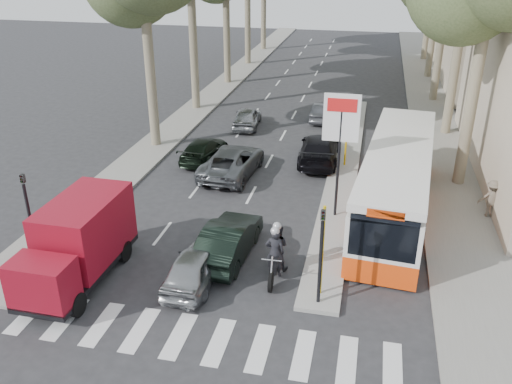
# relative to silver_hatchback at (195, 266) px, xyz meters

# --- Properties ---
(ground) EXTENTS (120.00, 120.00, 0.00)m
(ground) POSITION_rel_silver_hatchback_xyz_m (1.21, 1.08, -0.66)
(ground) COLOR #28282B
(ground) RESTS_ON ground
(sidewalk_right) EXTENTS (3.20, 70.00, 0.12)m
(sidewalk_right) POSITION_rel_silver_hatchback_xyz_m (9.81, 26.08, -0.60)
(sidewalk_right) COLOR gray
(sidewalk_right) RESTS_ON ground
(median_left) EXTENTS (2.40, 64.00, 0.12)m
(median_left) POSITION_rel_silver_hatchback_xyz_m (-6.79, 29.08, -0.60)
(median_left) COLOR gray
(median_left) RESTS_ON ground
(traffic_island) EXTENTS (1.50, 26.00, 0.16)m
(traffic_island) POSITION_rel_silver_hatchback_xyz_m (4.46, 12.08, -0.58)
(traffic_island) COLOR gray
(traffic_island) RESTS_ON ground
(billboard) EXTENTS (1.50, 12.10, 5.60)m
(billboard) POSITION_rel_silver_hatchback_xyz_m (4.46, 6.08, 3.04)
(billboard) COLOR yellow
(billboard) RESTS_ON ground
(traffic_light_island) EXTENTS (0.16, 0.41, 3.60)m
(traffic_light_island) POSITION_rel_silver_hatchback_xyz_m (4.46, -0.42, 1.82)
(traffic_light_island) COLOR black
(traffic_light_island) RESTS_ON ground
(traffic_light_left) EXTENTS (0.16, 0.41, 3.60)m
(traffic_light_left) POSITION_rel_silver_hatchback_xyz_m (-6.39, 0.08, 1.82)
(traffic_light_left) COLOR black
(traffic_light_left) RESTS_ON ground
(silver_hatchback) EXTENTS (1.64, 3.91, 1.32)m
(silver_hatchback) POSITION_rel_silver_hatchback_xyz_m (0.00, 0.00, 0.00)
(silver_hatchback) COLOR #94979B
(silver_hatchback) RESTS_ON ground
(dark_hatchback) EXTENTS (1.84, 4.60, 1.49)m
(dark_hatchback) POSITION_rel_silver_hatchback_xyz_m (0.71, 1.94, 0.08)
(dark_hatchback) COLOR black
(dark_hatchback) RESTS_ON ground
(queue_car_a) EXTENTS (2.75, 5.38, 1.45)m
(queue_car_a) POSITION_rel_silver_hatchback_xyz_m (-1.23, 9.84, 0.07)
(queue_car_a) COLOR #54585D
(queue_car_a) RESTS_ON ground
(queue_car_b) EXTENTS (2.29, 5.23, 1.50)m
(queue_car_b) POSITION_rel_silver_hatchback_xyz_m (3.01, 12.62, 0.09)
(queue_car_b) COLOR black
(queue_car_b) RESTS_ON ground
(queue_car_c) EXTENTS (1.87, 4.02, 1.33)m
(queue_car_c) POSITION_rel_silver_hatchback_xyz_m (-2.29, 17.73, 0.01)
(queue_car_c) COLOR gray
(queue_car_c) RESTS_ON ground
(queue_car_d) EXTENTS (1.49, 3.68, 1.19)m
(queue_car_d) POSITION_rel_silver_hatchback_xyz_m (2.43, 20.22, -0.07)
(queue_car_d) COLOR #4D4E55
(queue_car_d) RESTS_ON ground
(queue_car_e) EXTENTS (1.99, 4.29, 1.21)m
(queue_car_e) POSITION_rel_silver_hatchback_xyz_m (-3.31, 11.51, -0.05)
(queue_car_e) COLOR black
(queue_car_e) RESTS_ON ground
(red_truck) EXTENTS (2.16, 5.47, 2.90)m
(red_truck) POSITION_rel_silver_hatchback_xyz_m (-4.06, -0.63, 0.87)
(red_truck) COLOR black
(red_truck) RESTS_ON ground
(city_bus) EXTENTS (3.75, 12.25, 3.18)m
(city_bus) POSITION_rel_silver_hatchback_xyz_m (6.98, 7.02, 1.01)
(city_bus) COLOR #F0430D
(city_bus) RESTS_ON ground
(motorcycle) EXTENTS (0.89, 2.45, 2.08)m
(motorcycle) POSITION_rel_silver_hatchback_xyz_m (2.70, 1.17, 0.29)
(motorcycle) COLOR black
(motorcycle) RESTS_ON ground
(pedestrian_near) EXTENTS (0.99, 1.11, 1.73)m
(pedestrian_near) POSITION_rel_silver_hatchback_xyz_m (8.41, 12.46, 0.32)
(pedestrian_near) COLOR #392E45
(pedestrian_near) RESTS_ON sidewalk_right
(pedestrian_far) EXTENTS (1.11, 0.51, 1.70)m
(pedestrian_far) POSITION_rel_silver_hatchback_xyz_m (11.10, 7.50, 0.31)
(pedestrian_far) COLOR #685C4E
(pedestrian_far) RESTS_ON sidewalk_right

